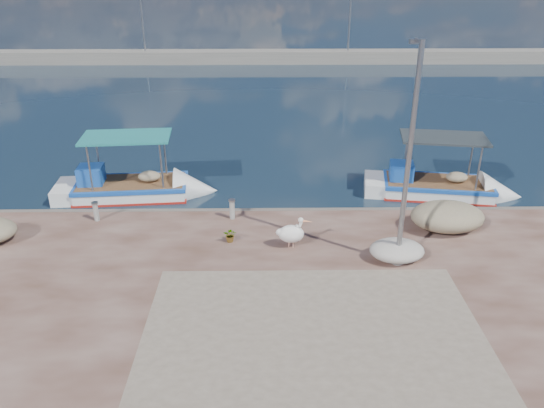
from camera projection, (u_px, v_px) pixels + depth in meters
The scene contains 12 objects.
ground at pixel (274, 293), 16.52m from camera, with size 1400.00×1400.00×0.00m, color #162635.
quay_patch at pixel (314, 343), 13.60m from camera, with size 9.00×7.00×0.01m, color gray.
breakwater at pixel (267, 57), 52.54m from camera, with size 120.00×2.20×7.50m.
boat_left at pixel (131, 190), 23.20m from camera, with size 6.79×2.71×3.19m.
boat_right at pixel (435, 189), 23.36m from camera, with size 6.68×3.09×3.09m.
pelican at pixel (292, 233), 17.90m from camera, with size 1.19×0.63×1.15m.
lamp_post at pixel (408, 167), 15.87m from camera, with size 0.44×0.96×7.00m.
bollard_near at pixel (232, 208), 19.97m from camera, with size 0.26×0.26×0.78m.
bollard_far at pixel (96, 211), 19.82m from camera, with size 0.25×0.25×0.75m.
potted_plant at pixel (230, 235), 18.39m from camera, with size 0.46×0.40×0.51m, color #33722D.
net_pile_c at pixel (447, 217), 19.11m from camera, with size 2.64×1.89×1.04m, color tan.
net_pile_d at pixel (397, 250), 17.26m from camera, with size 1.79×1.34×0.67m, color #BCB6AE.
Camera 1 is at (-0.23, -13.81, 9.49)m, focal length 35.00 mm.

